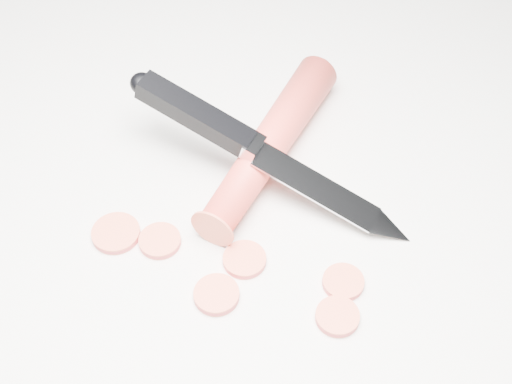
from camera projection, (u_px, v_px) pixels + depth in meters
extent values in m
plane|color=silver|center=(219.00, 219.00, 0.57)|extent=(2.40, 2.40, 0.00)
cylinder|color=red|center=(270.00, 143.00, 0.60)|extent=(0.14, 0.18, 0.03)
cylinder|color=#E5573B|center=(245.00, 260.00, 0.54)|extent=(0.03, 0.03, 0.01)
cylinder|color=#E5573B|center=(116.00, 233.00, 0.56)|extent=(0.04, 0.04, 0.01)
cylinder|color=#E5573B|center=(216.00, 295.00, 0.52)|extent=(0.03, 0.03, 0.01)
cylinder|color=#E5573B|center=(343.00, 282.00, 0.53)|extent=(0.03, 0.03, 0.01)
cylinder|color=#E5573B|center=(337.00, 317.00, 0.51)|extent=(0.03, 0.03, 0.01)
cylinder|color=#E5573B|center=(160.00, 241.00, 0.56)|extent=(0.03, 0.03, 0.01)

